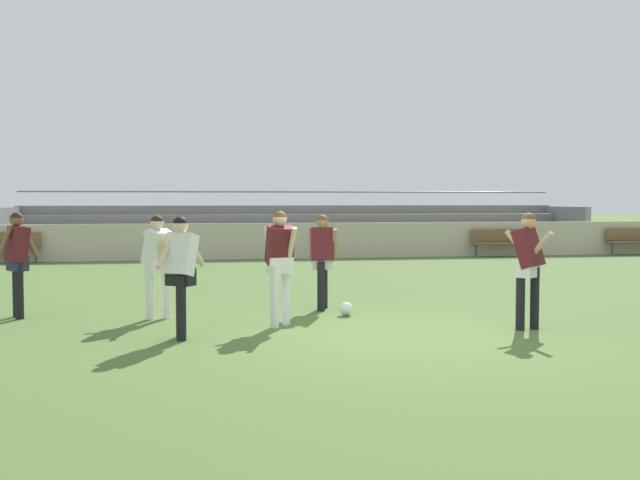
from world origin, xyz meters
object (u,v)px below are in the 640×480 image
Objects in this scene: player_white_pressing_high at (157,258)px; soccer_ball at (346,309)px; bench_near_bin at (632,239)px; player_white_wide_right at (181,266)px; bleacher_stand at (304,227)px; bench_centre_sideline at (9,245)px; player_dark_dropping_back at (322,254)px; player_dark_challenging at (528,260)px; bench_far_right at (498,240)px; player_dark_on_ball at (280,257)px; player_dark_deep_cover at (17,255)px.

player_white_pressing_high is 7.42× the size of soccer_ball.
bench_near_bin is 20.20m from player_white_wide_right.
bleacher_stand is 9.89m from bench_centre_sideline.
player_white_pressing_high is (-2.73, -0.57, 0.01)m from player_dark_dropping_back.
bench_far_right is at bearing 68.78° from player_dark_challenging.
bench_centre_sideline is 20.13m from bench_near_bin.
player_dark_deep_cover is at bearing 159.31° from player_dark_on_ball.
player_dark_on_ball is at bearing 29.35° from player_white_wide_right.
player_dark_deep_cover reaches higher than bench_near_bin.
player_white_wide_right reaches higher than bench_centre_sideline.
bench_near_bin is 18.59m from player_dark_on_ball.
bench_centre_sideline is 15.29m from bench_far_right.
bleacher_stand is 11.99× the size of player_dark_challenging.
player_white_pressing_high is at bearing -142.89° from bench_near_bin.
bench_near_bin is (10.79, -3.25, -0.35)m from bleacher_stand.
bench_near_bin is 19.32m from player_white_pressing_high.
player_white_wide_right is 0.98× the size of player_dark_deep_cover.
bench_near_bin is 1.11× the size of player_dark_dropping_back.
bench_centre_sideline is at bearing 180.00° from bench_near_bin.
player_dark_deep_cover is 7.63× the size of soccer_ball.
bench_near_bin is at bearing -16.75° from bleacher_stand.
player_white_wide_right is (5.09, -13.48, 0.44)m from bench_centre_sideline.
player_dark_deep_cover is 1.03× the size of player_white_pressing_high.
player_dark_dropping_back is 3.57m from player_dark_challenging.
player_dark_on_ball is 1.02× the size of player_dark_deep_cover.
bench_near_bin is (20.13, 0.00, 0.00)m from bench_centre_sideline.
player_dark_dropping_back is at bearing 59.94° from player_dark_on_ball.
soccer_ball is (1.18, 0.85, -0.91)m from player_dark_on_ball.
soccer_ball is at bearing 32.37° from player_white_wide_right.
player_dark_deep_cover reaches higher than soccer_ball.
bench_centre_sideline is at bearing 123.93° from player_dark_dropping_back.
player_dark_dropping_back is 0.99× the size of player_white_pressing_high.
player_white_pressing_high is at bearing 176.81° from soccer_ball.
player_dark_challenging is at bearing -53.56° from bench_centre_sideline.
bleacher_stand is 15.93m from player_dark_deep_cover.
soccer_ball is (7.71, -11.82, -0.44)m from bench_centre_sideline.
bleacher_stand is at bearing 80.02° from player_dark_on_ball.
player_dark_on_ball is 7.78× the size of soccer_ball.
player_dark_dropping_back is (-7.83, -11.08, 0.41)m from bench_far_right.
player_dark_challenging reaches higher than bench_far_right.
player_dark_challenging is (-10.11, -13.57, 0.46)m from bench_near_bin.
bench_near_bin is at bearing 41.88° from player_white_wide_right.
player_dark_dropping_back reaches higher than soccer_ball.
bleacher_stand is 12.40× the size of player_white_pressing_high.
bench_near_bin is at bearing 42.99° from player_dark_on_ball.
player_white_wide_right is at bearing -127.10° from bench_far_right.
player_white_wide_right is (-4.24, -16.73, 0.09)m from bleacher_stand.
bench_near_bin is at bearing 43.59° from soccer_ball.
player_dark_challenging is 7.67× the size of soccer_ball.
player_dark_deep_cover is 2.24m from player_white_pressing_high.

